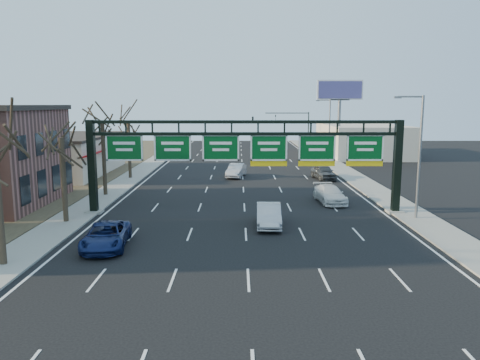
{
  "coord_description": "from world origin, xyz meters",
  "views": [
    {
      "loc": [
        -0.46,
        -27.5,
        8.4
      ],
      "look_at": [
        -0.38,
        4.33,
        3.2
      ],
      "focal_mm": 35.0,
      "sensor_mm": 36.0,
      "label": 1
    }
  ],
  "objects_px": {
    "sign_gantry": "(247,154)",
    "car_blue_suv": "(106,236)",
    "car_white_wagon": "(330,194)",
    "car_silver_sedan": "(269,215)"
  },
  "relations": [
    {
      "from": "sign_gantry",
      "to": "car_white_wagon",
      "type": "relative_size",
      "value": 4.93
    },
    {
      "from": "car_blue_suv",
      "to": "car_white_wagon",
      "type": "relative_size",
      "value": 1.04
    },
    {
      "from": "sign_gantry",
      "to": "car_white_wagon",
      "type": "xyz_separation_m",
      "value": [
        7.21,
        3.87,
        -3.91
      ]
    },
    {
      "from": "car_blue_suv",
      "to": "car_white_wagon",
      "type": "distance_m",
      "value": 20.16
    },
    {
      "from": "car_blue_suv",
      "to": "sign_gantry",
      "type": "bearing_deg",
      "value": 41.09
    },
    {
      "from": "car_silver_sedan",
      "to": "car_blue_suv",
      "type": "bearing_deg",
      "value": -151.81
    },
    {
      "from": "sign_gantry",
      "to": "car_silver_sedan",
      "type": "bearing_deg",
      "value": -69.82
    },
    {
      "from": "car_blue_suv",
      "to": "car_white_wagon",
      "type": "height_order",
      "value": "car_white_wagon"
    },
    {
      "from": "sign_gantry",
      "to": "car_blue_suv",
      "type": "relative_size",
      "value": 4.74
    },
    {
      "from": "sign_gantry",
      "to": "car_white_wagon",
      "type": "bearing_deg",
      "value": 28.25
    }
  ]
}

